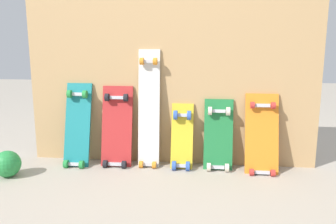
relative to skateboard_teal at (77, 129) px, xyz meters
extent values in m
plane|color=#A89E8E|center=(0.70, 0.06, -0.28)|extent=(12.00, 12.00, 0.00)
cube|color=tan|center=(0.70, 0.13, 0.55)|extent=(2.19, 0.04, 1.64)
cube|color=#197A7F|center=(0.00, 0.01, 0.00)|extent=(0.20, 0.20, 0.69)
cube|color=#B7B7BF|center=(0.00, -0.09, -0.25)|extent=(0.09, 0.04, 0.03)
cube|color=#B7B7BF|center=(0.00, 0.05, 0.26)|extent=(0.09, 0.04, 0.03)
cylinder|color=#268C3F|center=(-0.06, -0.10, -0.25)|extent=(0.03, 0.06, 0.06)
cylinder|color=#268C3F|center=(0.06, -0.10, -0.25)|extent=(0.03, 0.06, 0.06)
cylinder|color=#268C3F|center=(-0.06, 0.04, 0.26)|extent=(0.03, 0.06, 0.06)
cylinder|color=#268C3F|center=(0.06, 0.04, 0.26)|extent=(0.03, 0.06, 0.06)
cube|color=#B22626|center=(0.30, 0.03, -0.01)|extent=(0.23, 0.16, 0.67)
cube|color=#B7B7BF|center=(0.30, -0.05, -0.25)|extent=(0.10, 0.04, 0.03)
cube|color=#B7B7BF|center=(0.30, 0.06, 0.24)|extent=(0.10, 0.04, 0.03)
cylinder|color=black|center=(0.23, -0.07, -0.25)|extent=(0.03, 0.06, 0.06)
cylinder|color=black|center=(0.37, -0.07, -0.25)|extent=(0.03, 0.06, 0.06)
cylinder|color=black|center=(0.23, 0.04, 0.24)|extent=(0.03, 0.06, 0.06)
cylinder|color=black|center=(0.37, 0.04, 0.24)|extent=(0.03, 0.06, 0.06)
cube|color=silver|center=(0.55, 0.05, 0.13)|extent=(0.16, 0.12, 0.94)
cube|color=#B7B7BF|center=(0.55, -0.02, -0.25)|extent=(0.07, 0.04, 0.03)
cube|color=#B7B7BF|center=(0.55, 0.07, 0.51)|extent=(0.07, 0.04, 0.03)
cylinder|color=orange|center=(0.50, -0.04, -0.25)|extent=(0.03, 0.05, 0.05)
cylinder|color=orange|center=(0.60, -0.04, -0.25)|extent=(0.03, 0.05, 0.05)
cylinder|color=orange|center=(0.50, 0.05, 0.51)|extent=(0.03, 0.05, 0.05)
cylinder|color=orange|center=(0.60, 0.05, 0.51)|extent=(0.03, 0.05, 0.05)
cube|color=gold|center=(0.80, 0.03, -0.07)|extent=(0.16, 0.15, 0.54)
cube|color=#B7B7BF|center=(0.80, -0.04, -0.25)|extent=(0.07, 0.04, 0.03)
cube|color=#B7B7BF|center=(0.80, 0.05, 0.12)|extent=(0.07, 0.04, 0.03)
cylinder|color=#3359B2|center=(0.75, -0.06, -0.24)|extent=(0.03, 0.07, 0.07)
cylinder|color=#3359B2|center=(0.85, -0.06, -0.24)|extent=(0.03, 0.07, 0.07)
cylinder|color=#3359B2|center=(0.75, 0.04, 0.12)|extent=(0.03, 0.07, 0.07)
cylinder|color=#3359B2|center=(0.85, 0.04, 0.12)|extent=(0.03, 0.07, 0.07)
cube|color=#1E7238|center=(1.07, 0.04, -0.05)|extent=(0.21, 0.14, 0.58)
cube|color=#B7B7BF|center=(1.07, -0.03, -0.25)|extent=(0.10, 0.04, 0.03)
cube|color=#B7B7BF|center=(1.07, 0.06, 0.15)|extent=(0.10, 0.04, 0.03)
cylinder|color=beige|center=(1.00, -0.05, -0.24)|extent=(0.03, 0.06, 0.06)
cylinder|color=beige|center=(1.13, -0.05, -0.24)|extent=(0.03, 0.06, 0.06)
cylinder|color=beige|center=(1.00, 0.04, 0.16)|extent=(0.03, 0.06, 0.06)
cylinder|color=beige|center=(1.13, 0.04, 0.16)|extent=(0.03, 0.06, 0.06)
cube|color=orange|center=(1.38, 0.01, -0.03)|extent=(0.24, 0.20, 0.63)
cube|color=#B7B7BF|center=(1.38, -0.08, -0.26)|extent=(0.11, 0.04, 0.03)
cube|color=#B7B7BF|center=(1.38, 0.05, 0.20)|extent=(0.11, 0.04, 0.03)
cylinder|color=red|center=(1.30, -0.10, -0.25)|extent=(0.03, 0.05, 0.05)
cylinder|color=red|center=(1.45, -0.10, -0.25)|extent=(0.03, 0.05, 0.05)
cylinder|color=red|center=(1.30, 0.03, 0.21)|extent=(0.03, 0.05, 0.05)
cylinder|color=red|center=(1.45, 0.03, 0.21)|extent=(0.03, 0.05, 0.05)
sphere|color=#268C3F|center=(-0.39, -0.32, -0.18)|extent=(0.19, 0.19, 0.19)
camera|label=1|loc=(0.98, -2.46, 0.64)|focal=36.93mm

